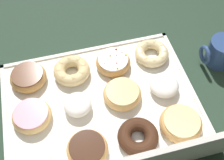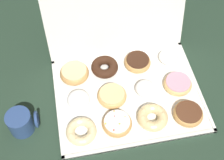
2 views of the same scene
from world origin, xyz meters
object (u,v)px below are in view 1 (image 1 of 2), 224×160
sprinkle_donut_1 (113,62)px  pink_frosted_donut_7 (32,116)px  chocolate_frosted_donut_3 (28,77)px  cruller_donut_0 (152,53)px  powdered_filled_donut_4 (164,84)px  glazed_ring_donut_8 (181,123)px  chocolate_frosted_donut_10 (87,149)px  cruller_donut_2 (72,70)px  coffee_mug (221,52)px  powdered_filled_donut_6 (78,105)px  donut_box (101,104)px  glazed_ring_donut_5 (122,94)px  chocolate_cake_ring_donut_9 (138,137)px

sprinkle_donut_1 → pink_frosted_donut_7: 0.30m
chocolate_frosted_donut_3 → cruller_donut_0: bearing=179.4°
powdered_filled_donut_4 → glazed_ring_donut_8: 0.14m
glazed_ring_donut_8 → chocolate_frosted_donut_10: size_ratio=1.07×
cruller_donut_2 → coffee_mug: bearing=172.7°
powdered_filled_donut_4 → chocolate_frosted_donut_10: (0.27, 0.14, -0.00)m
cruller_donut_2 → chocolate_frosted_donut_3: bearing=-4.3°
sprinkle_donut_1 → chocolate_frosted_donut_3: (0.27, -0.01, -0.00)m
cruller_donut_0 → powdered_filled_donut_6: bearing=25.9°
cruller_donut_2 → chocolate_frosted_donut_10: 0.27m
donut_box → chocolate_frosted_donut_3: (0.20, -0.14, 0.02)m
powdered_filled_donut_6 → coffee_mug: size_ratio=0.73×
donut_box → glazed_ring_donut_5: size_ratio=4.97×
coffee_mug → pink_frosted_donut_7: bearing=6.3°
powdered_filled_donut_6 → chocolate_cake_ring_donut_9: (-0.14, 0.14, -0.00)m
powdered_filled_donut_6 → chocolate_frosted_donut_10: size_ratio=0.73×
sprinkle_donut_1 → cruller_donut_2: sprinkle_donut_1 is taller
chocolate_frosted_donut_3 → chocolate_frosted_donut_10: 0.31m
chocolate_cake_ring_donut_9 → powdered_filled_donut_4: bearing=-131.7°
chocolate_frosted_donut_10 → cruller_donut_0: bearing=-135.4°
powdered_filled_donut_4 → chocolate_cake_ring_donut_9: 0.19m
powdered_filled_donut_4 → coffee_mug: (-0.22, -0.06, 0.02)m
cruller_donut_0 → coffee_mug: (-0.21, 0.07, 0.02)m
glazed_ring_donut_8 → coffee_mug: 0.29m
powdered_filled_donut_4 → pink_frosted_donut_7: size_ratio=0.79×
powdered_filled_donut_6 → pink_frosted_donut_7: size_ratio=0.72×
glazed_ring_donut_8 → sprinkle_donut_1: bearing=-64.0°
cruller_donut_2 → chocolate_frosted_donut_3: (0.14, -0.01, -0.00)m
powdered_filled_donut_6 → chocolate_cake_ring_donut_9: size_ratio=0.73×
donut_box → pink_frosted_donut_7: size_ratio=5.06×
cruller_donut_2 → glazed_ring_donut_8: size_ratio=0.96×
glazed_ring_donut_5 → glazed_ring_donut_8: bearing=133.8°
chocolate_cake_ring_donut_9 → chocolate_frosted_donut_10: size_ratio=1.01×
chocolate_cake_ring_donut_9 → cruller_donut_0: bearing=-116.4°
glazed_ring_donut_8 → chocolate_cake_ring_donut_9: bearing=3.2°
cruller_donut_0 → cruller_donut_2: cruller_donut_2 is taller
cruller_donut_2 → glazed_ring_donut_5: cruller_donut_2 is taller
chocolate_frosted_donut_3 → glazed_ring_donut_8: glazed_ring_donut_8 is taller
sprinkle_donut_1 → powdered_filled_donut_4: powdered_filled_donut_4 is taller
coffee_mug → cruller_donut_0: bearing=-17.7°
donut_box → pink_frosted_donut_7: bearing=0.4°
pink_frosted_donut_7 → glazed_ring_donut_8: bearing=162.0°
sprinkle_donut_1 → coffee_mug: (-0.34, 0.06, 0.02)m
chocolate_frosted_donut_3 → powdered_filled_donut_6: 0.19m
chocolate_frosted_donut_3 → cruller_donut_2: bearing=175.7°
donut_box → chocolate_frosted_donut_3: size_ratio=5.09×
cruller_donut_2 → chocolate_cake_ring_donut_9: bearing=116.8°
powdered_filled_donut_4 → glazed_ring_donut_8: bearing=90.1°
glazed_ring_donut_5 → chocolate_frosted_donut_10: 0.20m
powdered_filled_donut_4 → cruller_donut_0: bearing=-93.3°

